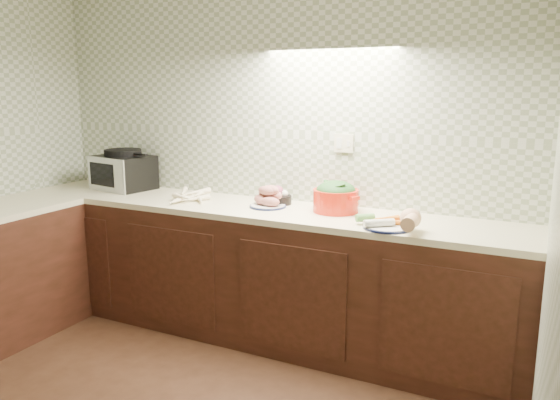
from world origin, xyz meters
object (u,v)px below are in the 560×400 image
at_px(parsnip_pile, 188,198).
at_px(toaster_oven, 123,171).
at_px(dutch_oven, 336,197).
at_px(sweet_potato_plate, 269,198).
at_px(veg_plate, 398,221).
at_px(onion_bowl, 279,197).

bearing_deg(parsnip_pile, toaster_oven, 165.05).
bearing_deg(dutch_oven, sweet_potato_plate, -147.43).
relative_size(parsnip_pile, veg_plate, 0.86).
relative_size(toaster_oven, dutch_oven, 1.27).
bearing_deg(veg_plate, parsnip_pile, 176.86).
bearing_deg(onion_bowl, sweet_potato_plate, -100.62).
xyz_separation_m(parsnip_pile, sweet_potato_plate, (0.57, 0.12, 0.03)).
distance_m(onion_bowl, veg_plate, 0.95).
relative_size(dutch_oven, veg_plate, 0.95).
xyz_separation_m(onion_bowl, veg_plate, (0.89, -0.31, -0.00)).
distance_m(onion_bowl, dutch_oven, 0.43).
distance_m(parsnip_pile, sweet_potato_plate, 0.58).
distance_m(sweet_potato_plate, dutch_oven, 0.46).
bearing_deg(parsnip_pile, sweet_potato_plate, 11.49).
bearing_deg(toaster_oven, parsnip_pile, -5.18).
bearing_deg(toaster_oven, sweet_potato_plate, 6.08).
bearing_deg(onion_bowl, veg_plate, -19.16).
distance_m(dutch_oven, veg_plate, 0.54).
distance_m(parsnip_pile, onion_bowl, 0.63).
xyz_separation_m(toaster_oven, veg_plate, (2.24, -0.28, -0.10)).
height_order(sweet_potato_plate, dutch_oven, dutch_oven).
xyz_separation_m(sweet_potato_plate, onion_bowl, (0.02, 0.11, -0.01)).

